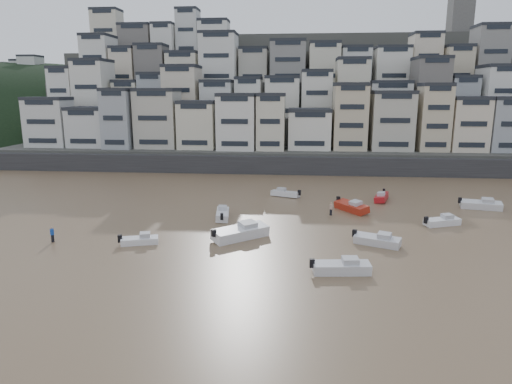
# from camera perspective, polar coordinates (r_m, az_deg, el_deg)

# --- Properties ---
(ground) EXTENTS (400.00, 400.00, 0.00)m
(ground) POSITION_cam_1_polar(r_m,az_deg,el_deg) (30.33, -13.87, -19.92)
(ground) COLOR brown
(ground) RESTS_ON ground
(harbor_wall) EXTENTS (140.00, 3.00, 3.50)m
(harbor_wall) POSITION_cam_1_polar(r_m,az_deg,el_deg) (90.19, 5.79, 3.36)
(harbor_wall) COLOR #38383A
(harbor_wall) RESTS_ON ground
(hillside) EXTENTS (141.04, 66.00, 50.00)m
(hillside) POSITION_cam_1_polar(r_m,az_deg,el_deg) (129.04, 7.92, 11.09)
(hillside) COLOR #4C4C47
(hillside) RESTS_ON ground
(headland) EXTENTS (216.00, 135.00, 53.33)m
(headland) POSITION_cam_1_polar(r_m,az_deg,el_deg) (190.74, -28.01, 6.29)
(headland) COLOR black
(headland) RESTS_ON ground
(boat_a) EXTENTS (5.81, 2.43, 1.54)m
(boat_a) POSITION_cam_1_polar(r_m,az_deg,el_deg) (42.19, 10.65, -8.98)
(boat_a) COLOR silver
(boat_a) RESTS_ON ground
(boat_b) EXTENTS (5.51, 3.71, 1.44)m
(boat_b) POSITION_cam_1_polar(r_m,az_deg,el_deg) (50.33, 14.92, -5.67)
(boat_b) COLOR silver
(boat_b) RESTS_ON ground
(boat_c) EXTENTS (6.98, 6.34, 1.94)m
(boat_c) POSITION_cam_1_polar(r_m,az_deg,el_deg) (50.64, -1.95, -4.82)
(boat_c) COLOR white
(boat_c) RESTS_ON ground
(boat_d) EXTENTS (5.16, 3.26, 1.34)m
(boat_d) POSITION_cam_1_polar(r_m,az_deg,el_deg) (60.14, 22.27, -3.26)
(boat_d) COLOR white
(boat_d) RESTS_ON ground
(boat_e) EXTENTS (4.94, 5.91, 1.60)m
(boat_e) POSITION_cam_1_polar(r_m,az_deg,el_deg) (63.40, 11.84, -1.67)
(boat_e) COLOR #A22414
(boat_e) RESTS_ON ground
(boat_f) EXTENTS (2.46, 5.57, 1.47)m
(boat_f) POSITION_cam_1_polar(r_m,az_deg,el_deg) (58.93, -4.21, -2.58)
(boat_f) COLOR silver
(boat_f) RESTS_ON ground
(boat_g) EXTENTS (6.07, 3.01, 1.58)m
(boat_g) POSITION_cam_1_polar(r_m,az_deg,el_deg) (70.51, 26.31, -1.29)
(boat_g) COLOR silver
(boat_g) RESTS_ON ground
(boat_h) EXTENTS (5.13, 3.25, 1.33)m
(boat_h) POSITION_cam_1_polar(r_m,az_deg,el_deg) (70.80, 3.69, -0.04)
(boat_h) COLOR silver
(boat_h) RESTS_ON ground
(boat_i) EXTENTS (3.17, 5.44, 1.41)m
(boat_i) POSITION_cam_1_polar(r_m,az_deg,el_deg) (70.61, 15.42, -0.48)
(boat_i) COLOR #AF151B
(boat_i) RESTS_ON ground
(boat_j) EXTENTS (4.50, 2.55, 1.17)m
(boat_j) POSITION_cam_1_polar(r_m,az_deg,el_deg) (50.58, -14.34, -5.71)
(boat_j) COLOR white
(boat_j) RESTS_ON ground
(person_blue) EXTENTS (0.44, 0.44, 1.74)m
(person_blue) POSITION_cam_1_polar(r_m,az_deg,el_deg) (54.32, -24.12, -4.85)
(person_blue) COLOR #1643A7
(person_blue) RESTS_ON ground
(person_pink) EXTENTS (0.44, 0.44, 1.74)m
(person_pink) POSITION_cam_1_polar(r_m,az_deg,el_deg) (60.87, 9.35, -2.09)
(person_pink) COLOR tan
(person_pink) RESTS_ON ground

